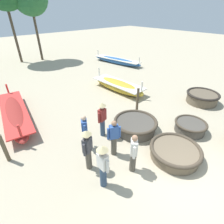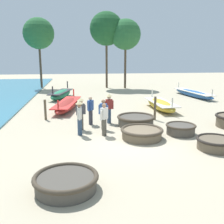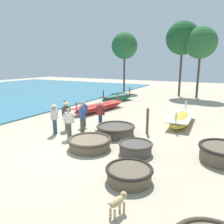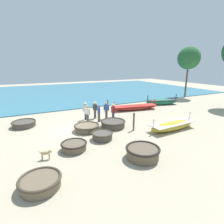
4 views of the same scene
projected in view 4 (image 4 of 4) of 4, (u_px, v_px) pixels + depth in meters
The scene contains 22 objects.
ground_plane at pixel (75, 130), 13.72m from camera, with size 80.00×80.00×0.00m, color tan.
sea at pixel (67, 92), 32.98m from camera, with size 28.00×52.00×0.10m, color teal.
coracle_nearest at pixel (74, 146), 10.41m from camera, with size 1.56×1.56×0.48m.
coracle_tilted at pixel (102, 136), 11.90m from camera, with size 1.46×1.46×0.50m.
coracle_center at pixel (87, 127), 13.46m from camera, with size 1.96×1.96×0.49m.
coracle_upturned at pixel (40, 182), 7.18m from camera, with size 1.74×1.74×0.48m.
coracle_front_left at pixel (24, 124), 14.37m from camera, with size 1.90×1.90×0.47m.
coracle_far_left at pixel (113, 123), 14.25m from camera, with size 2.05×2.05×0.56m.
coracle_far_right at pixel (143, 152), 9.46m from camera, with size 1.88×1.88×0.65m.
long_boat_green_hull at pixel (135, 107), 19.70m from camera, with size 1.99×5.49×1.09m.
long_boat_ochre_hull at pixel (162, 102), 22.36m from camera, with size 2.05×4.40×1.29m.
long_boat_blue_hull at pixel (172, 125), 13.70m from camera, with size 1.45×4.38×1.17m.
fisherman_standing_left at pixel (87, 114), 15.05m from camera, with size 0.40×0.40×1.57m.
fisherman_hauling at pixel (95, 109), 16.44m from camera, with size 0.48×0.36×1.67m.
fisherman_by_coracle at pixel (99, 113), 15.46m from camera, with size 0.48×0.35×1.57m.
fisherman_crouching at pixel (106, 110), 16.44m from camera, with size 0.36×0.47×1.57m.
fisherman_with_hat at pixel (85, 109), 16.11m from camera, with size 0.36×0.53×1.67m.
fisherman_standing_right at pixel (113, 111), 15.59m from camera, with size 0.52×0.36×1.67m.
dog at pixel (46, 153), 9.32m from camera, with size 0.31×0.67×0.55m.
mooring_post_shoreline at pixel (134, 122), 13.45m from camera, with size 0.14×0.14×1.40m, color brown.
mooring_post_mid_beach at pixel (108, 105), 19.35m from camera, with size 0.14×0.14×1.21m, color brown.
tree_left_mid at pixel (189, 58), 26.32m from camera, with size 3.34×3.34×7.61m.
Camera 4 is at (12.81, -3.24, 4.92)m, focal length 28.00 mm.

